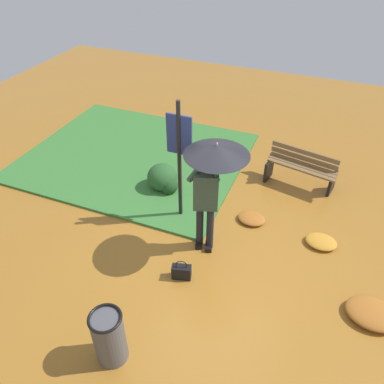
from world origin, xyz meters
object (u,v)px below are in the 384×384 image
Objects in this scene: info_sign_post at (179,149)px; trash_bin at (109,337)px; person_with_umbrella at (212,171)px; park_bench at (301,168)px; handbag at (181,272)px.

trash_bin is at bearing -84.34° from info_sign_post.
trash_bin is (0.29, -2.89, -1.03)m from info_sign_post.
info_sign_post is at bearing 143.46° from person_with_umbrella.
park_bench is at bearing 71.24° from trash_bin.
info_sign_post reaches higher than park_bench.
park_bench is (1.88, 1.82, -1.04)m from info_sign_post.
person_with_umbrella is at bearing 78.15° from handbag.
trash_bin is (-0.31, -1.52, 0.29)m from handbag.
person_with_umbrella is at bearing -36.54° from info_sign_post.
info_sign_post is 1.99m from handbag.
park_bench is at bearing 43.95° from info_sign_post.
park_bench is (1.11, 2.38, -1.15)m from person_with_umbrella.
trash_bin is at bearing -101.70° from handbag.
park_bench is (1.28, 3.18, 0.28)m from handbag.
info_sign_post reaches higher than person_with_umbrella.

